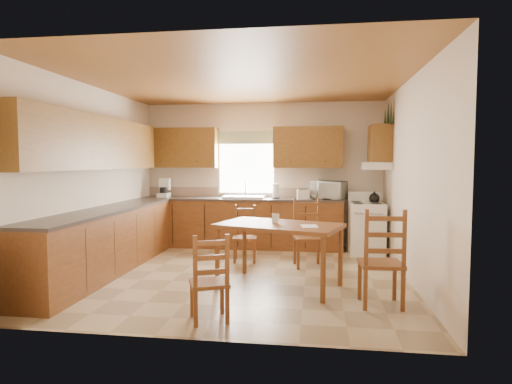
# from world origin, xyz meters

# --- Properties ---
(floor) EXTENTS (4.50, 4.50, 0.00)m
(floor) POSITION_xyz_m (0.00, 0.00, 0.00)
(floor) COLOR tan
(floor) RESTS_ON ground
(ceiling) EXTENTS (4.50, 4.50, 0.00)m
(ceiling) POSITION_xyz_m (0.00, 0.00, 2.70)
(ceiling) COLOR #9C642F
(ceiling) RESTS_ON floor
(wall_left) EXTENTS (4.50, 4.50, 0.00)m
(wall_left) POSITION_xyz_m (-2.25, 0.00, 1.35)
(wall_left) COLOR beige
(wall_left) RESTS_ON floor
(wall_right) EXTENTS (4.50, 4.50, 0.00)m
(wall_right) POSITION_xyz_m (2.25, 0.00, 1.35)
(wall_right) COLOR beige
(wall_right) RESTS_ON floor
(wall_back) EXTENTS (4.50, 4.50, 0.00)m
(wall_back) POSITION_xyz_m (0.00, 2.25, 1.35)
(wall_back) COLOR beige
(wall_back) RESTS_ON floor
(wall_front) EXTENTS (4.50, 4.50, 0.00)m
(wall_front) POSITION_xyz_m (0.00, -2.25, 1.35)
(wall_front) COLOR beige
(wall_front) RESTS_ON floor
(lower_cab_back) EXTENTS (3.75, 0.60, 0.88)m
(lower_cab_back) POSITION_xyz_m (-0.38, 1.95, 0.44)
(lower_cab_back) COLOR brown
(lower_cab_back) RESTS_ON floor
(lower_cab_left) EXTENTS (0.60, 3.60, 0.88)m
(lower_cab_left) POSITION_xyz_m (-1.95, -0.15, 0.44)
(lower_cab_left) COLOR brown
(lower_cab_left) RESTS_ON floor
(counter_back) EXTENTS (3.75, 0.63, 0.04)m
(counter_back) POSITION_xyz_m (-0.38, 1.95, 0.90)
(counter_back) COLOR #3E3530
(counter_back) RESTS_ON lower_cab_back
(counter_left) EXTENTS (0.63, 3.60, 0.04)m
(counter_left) POSITION_xyz_m (-1.95, -0.15, 0.90)
(counter_left) COLOR #3E3530
(counter_left) RESTS_ON lower_cab_left
(backsplash) EXTENTS (3.75, 0.01, 0.18)m
(backsplash) POSITION_xyz_m (-0.38, 2.24, 1.01)
(backsplash) COLOR #A1816C
(backsplash) RESTS_ON counter_back
(upper_cab_back_left) EXTENTS (1.41, 0.33, 0.75)m
(upper_cab_back_left) POSITION_xyz_m (-1.55, 2.08, 1.85)
(upper_cab_back_left) COLOR brown
(upper_cab_back_left) RESTS_ON wall_back
(upper_cab_back_right) EXTENTS (1.25, 0.33, 0.75)m
(upper_cab_back_right) POSITION_xyz_m (0.86, 2.08, 1.85)
(upper_cab_back_right) COLOR brown
(upper_cab_back_right) RESTS_ON wall_back
(upper_cab_left) EXTENTS (0.33, 3.60, 0.75)m
(upper_cab_left) POSITION_xyz_m (-2.08, -0.15, 1.85)
(upper_cab_left) COLOR brown
(upper_cab_left) RESTS_ON wall_left
(upper_cab_stove) EXTENTS (0.33, 0.62, 0.62)m
(upper_cab_stove) POSITION_xyz_m (2.08, 1.65, 1.90)
(upper_cab_stove) COLOR brown
(upper_cab_stove) RESTS_ON wall_right
(range_hood) EXTENTS (0.44, 0.62, 0.12)m
(range_hood) POSITION_xyz_m (2.03, 1.65, 1.52)
(range_hood) COLOR white
(range_hood) RESTS_ON wall_right
(window_frame) EXTENTS (1.13, 0.02, 1.18)m
(window_frame) POSITION_xyz_m (-0.30, 2.22, 1.55)
(window_frame) COLOR white
(window_frame) RESTS_ON wall_back
(window_pane) EXTENTS (1.05, 0.01, 1.10)m
(window_pane) POSITION_xyz_m (-0.30, 2.21, 1.55)
(window_pane) COLOR white
(window_pane) RESTS_ON wall_back
(window_valance) EXTENTS (1.19, 0.01, 0.24)m
(window_valance) POSITION_xyz_m (-0.30, 2.19, 2.05)
(window_valance) COLOR #507542
(window_valance) RESTS_ON wall_back
(sink_basin) EXTENTS (0.75, 0.45, 0.04)m
(sink_basin) POSITION_xyz_m (-0.30, 1.95, 0.94)
(sink_basin) COLOR silver
(sink_basin) RESTS_ON counter_back
(pine_decal_a) EXTENTS (0.22, 0.22, 0.36)m
(pine_decal_a) POSITION_xyz_m (2.21, 1.33, 2.38)
(pine_decal_a) COLOR black
(pine_decal_a) RESTS_ON wall_right
(pine_decal_b) EXTENTS (0.22, 0.22, 0.36)m
(pine_decal_b) POSITION_xyz_m (2.21, 1.65, 2.42)
(pine_decal_b) COLOR black
(pine_decal_b) RESTS_ON wall_right
(pine_decal_c) EXTENTS (0.22, 0.22, 0.36)m
(pine_decal_c) POSITION_xyz_m (2.21, 1.97, 2.38)
(pine_decal_c) COLOR black
(pine_decal_c) RESTS_ON wall_right
(stove) EXTENTS (0.61, 0.62, 0.87)m
(stove) POSITION_xyz_m (1.88, 1.66, 0.43)
(stove) COLOR white
(stove) RESTS_ON floor
(coffeemaker) EXTENTS (0.20, 0.23, 0.33)m
(coffeemaker) POSITION_xyz_m (-1.86, 1.95, 1.08)
(coffeemaker) COLOR white
(coffeemaker) RESTS_ON counter_back
(paper_towel) EXTENTS (0.14, 0.14, 0.27)m
(paper_towel) POSITION_xyz_m (0.28, 1.95, 1.05)
(paper_towel) COLOR white
(paper_towel) RESTS_ON counter_back
(toaster) EXTENTS (0.23, 0.17, 0.17)m
(toaster) POSITION_xyz_m (0.79, 1.86, 1.01)
(toaster) COLOR white
(toaster) RESTS_ON counter_back
(microwave) EXTENTS (0.65, 0.56, 0.32)m
(microwave) POSITION_xyz_m (1.25, 1.95, 1.08)
(microwave) COLOR white
(microwave) RESTS_ON counter_back
(dining_table) EXTENTS (1.70, 1.29, 0.81)m
(dining_table) POSITION_xyz_m (0.56, -0.50, 0.40)
(dining_table) COLOR brown
(dining_table) RESTS_ON floor
(chair_near_left) EXTENTS (0.48, 0.47, 0.88)m
(chair_near_left) POSITION_xyz_m (-0.03, -1.76, 0.44)
(chair_near_left) COLOR brown
(chair_near_left) RESTS_ON floor
(chair_near_right) EXTENTS (0.48, 0.46, 1.08)m
(chair_near_right) POSITION_xyz_m (1.73, -1.06, 0.54)
(chair_near_right) COLOR brown
(chair_near_right) RESTS_ON floor
(chair_far_left) EXTENTS (0.41, 0.39, 0.88)m
(chair_far_left) POSITION_xyz_m (-0.10, 0.81, 0.44)
(chair_far_left) COLOR brown
(chair_far_left) RESTS_ON floor
(chair_far_right) EXTENTS (0.50, 0.48, 1.02)m
(chair_far_right) POSITION_xyz_m (0.91, 0.60, 0.51)
(chair_far_right) COLOR brown
(chair_far_right) RESTS_ON floor
(table_paper) EXTENTS (0.23, 0.28, 0.00)m
(table_paper) POSITION_xyz_m (0.94, -0.66, 0.81)
(table_paper) COLOR white
(table_paper) RESTS_ON dining_table
(table_card) EXTENTS (0.09, 0.04, 0.12)m
(table_card) POSITION_xyz_m (0.50, -0.44, 0.87)
(table_card) COLOR white
(table_card) RESTS_ON dining_table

